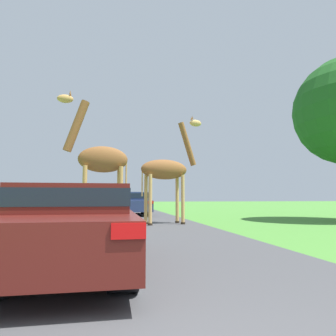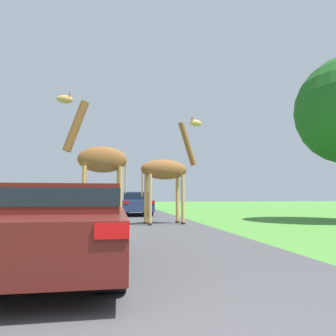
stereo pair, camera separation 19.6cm
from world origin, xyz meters
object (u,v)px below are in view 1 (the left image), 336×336
(car_queue_left, at_px, (135,203))
(car_verge_right, at_px, (85,203))
(giraffe_companion, at_px, (99,160))
(car_queue_right, at_px, (131,202))
(giraffe_near_road, at_px, (167,170))
(car_lead_maroon, at_px, (76,223))
(car_far_ahead, at_px, (61,205))

(car_queue_left, height_order, car_verge_right, car_queue_left)
(giraffe_companion, bearing_deg, car_queue_right, -12.61)
(giraffe_near_road, relative_size, car_lead_maroon, 1.09)
(giraffe_near_road, height_order, giraffe_companion, giraffe_companion)
(giraffe_companion, bearing_deg, car_lead_maroon, 174.69)
(car_lead_maroon, relative_size, car_verge_right, 1.09)
(giraffe_near_road, bearing_deg, car_verge_right, -169.87)
(giraffe_companion, bearing_deg, car_far_ahead, 21.04)
(giraffe_companion, bearing_deg, car_queue_left, -17.72)
(giraffe_near_road, height_order, car_lead_maroon, giraffe_near_road)
(car_lead_maroon, xyz_separation_m, car_verge_right, (-1.53, 18.75, 0.01))
(giraffe_companion, height_order, car_queue_right, giraffe_companion)
(giraffe_near_road, bearing_deg, car_far_ahead, -128.19)
(giraffe_near_road, xyz_separation_m, car_far_ahead, (-4.60, 2.40, -1.48))
(car_lead_maroon, relative_size, car_far_ahead, 1.07)
(car_queue_right, bearing_deg, car_far_ahead, -108.59)
(giraffe_near_road, relative_size, car_queue_left, 0.98)
(car_lead_maroon, height_order, car_queue_left, car_queue_left)
(car_verge_right, bearing_deg, giraffe_near_road, -69.19)
(car_far_ahead, xyz_separation_m, car_verge_right, (0.30, 8.93, -0.06))
(giraffe_near_road, distance_m, car_lead_maroon, 8.08)
(giraffe_near_road, distance_m, car_queue_left, 7.06)
(car_verge_right, bearing_deg, car_queue_left, -52.44)
(giraffe_companion, xyz_separation_m, car_far_ahead, (-1.86, 3.82, -1.67))
(car_queue_left, xyz_separation_m, car_verge_right, (-3.44, 4.47, -0.06))
(car_lead_maroon, height_order, car_queue_right, car_queue_right)
(car_lead_maroon, distance_m, car_queue_left, 14.41)
(giraffe_companion, distance_m, car_far_ahead, 4.57)
(car_queue_left, xyz_separation_m, car_far_ahead, (-3.73, -4.46, 0.00))
(giraffe_companion, height_order, car_verge_right, giraffe_companion)
(giraffe_near_road, xyz_separation_m, car_verge_right, (-4.30, 11.33, -1.54))
(car_queue_right, bearing_deg, car_verge_right, -142.43)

